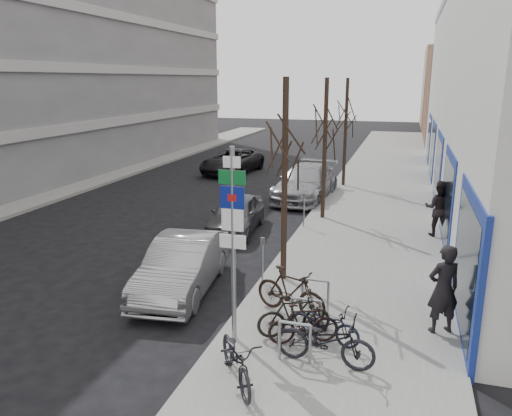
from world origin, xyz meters
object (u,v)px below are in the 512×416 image
Objects in this scene: meter_mid at (304,206)px; bike_near_right at (303,323)px; pedestrian_near at (443,289)px; tree_far at (347,107)px; bike_near_left at (237,355)px; bike_mid_inner at (294,315)px; pedestrian_far at (439,208)px; parked_car_back at (306,182)px; parked_car_mid at (236,214)px; bike_mid_curb at (324,320)px; bike_far_inner at (291,291)px; bike_rack at (306,312)px; bike_far_curb at (325,336)px; parked_car_front at (182,265)px; meter_back at (327,179)px; lane_car at (232,161)px; highway_sign_pole at (233,234)px; tree_mid at (326,116)px; tree_near at (285,133)px; meter_front at (262,256)px.

meter_mid is 8.46m from bike_near_right.
tree_far is at bearing -101.79° from pedestrian_near.
bike_near_left is 2.01m from bike_mid_inner.
pedestrian_far reaches higher than bike_near_right.
parked_car_mid is at bearing -99.56° from parked_car_back.
bike_mid_curb is 1.38m from bike_far_inner.
pedestrian_near is at bearing -66.60° from bike_far_inner.
bike_near_left reaches higher than bike_rack.
bike_mid_curb is (1.26, 1.89, -0.08)m from bike_near_left.
pedestrian_near is (2.33, 1.15, 0.51)m from bike_mid_curb.
bike_far_curb is 0.97× the size of pedestrian_far.
parked_car_front is (-3.64, 2.01, 0.11)m from bike_near_right.
bike_mid_curb is at bearing -23.58° from bike_rack.
meter_mid is at bearing 14.55° from parked_car_mid.
bike_far_curb reaches higher than bike_far_inner.
bike_far_inner is (-0.30, 0.98, 0.09)m from bike_mid_inner.
meter_back is 8.04m from lane_car.
tree_far is 1.02× the size of parked_car_back.
bike_rack is 16.31m from tree_far.
highway_sign_pole is 2.32× the size of bike_near_left.
pedestrian_near reaches higher than bike_far_inner.
meter_mid is 1.00× the size of meter_back.
meter_back is at bearing 90.00° from meter_mid.
tree_far is (0.00, 6.50, 0.00)m from tree_mid.
bike_far_curb is 0.98× the size of pedestrian_near.
lane_car is (-7.87, 18.38, 0.07)m from bike_mid_inner.
tree_near reaches higher than pedestrian_far.
bike_rack is 1.20× the size of bike_far_inner.
bike_far_inner is at bearing -71.89° from tree_near.
bike_far_curb is at bearing -65.62° from parked_car_mid.
lane_car is at bearing -84.46° from pedestrian_near.
tree_mid is 7.70m from meter_front.
pedestrian_far is at bearing -46.52° from bike_mid_inner.
meter_front is at bearing -68.33° from parked_car_mid.
pedestrian_far is (5.58, -4.74, 0.36)m from parked_car_back.
bike_near_left is 15.09m from parked_car_back.
tree_near reaches higher than bike_far_inner.
bike_far_curb is at bearing -162.93° from bike_mid_inner.
bike_far_inner reaches higher than bike_rack.
meter_front is at bearing -80.88° from parked_car_back.
bike_mid_curb is (2.07, -8.08, -0.29)m from meter_mid.
bike_near_left is at bearing -63.33° from lane_car.
tree_far is 16.46m from bike_mid_inner.
meter_back reaches higher than bike_mid_curb.
bike_far_curb is at bearing -80.37° from tree_mid.
bike_mid_inner is (1.43, -13.56, -0.28)m from meter_back.
tree_near reaches higher than meter_mid.
pedestrian_far is at bearing -118.59° from pedestrian_near.
bike_far_curb is 0.49× the size of parked_car_mid.
tree_near and tree_mid have the same top height.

